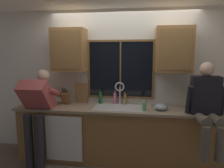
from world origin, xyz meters
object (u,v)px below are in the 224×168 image
object	(u,v)px
person_sitting_on_counter	(207,103)
cutting_board	(81,93)
person_standing	(37,107)
bottle_amber_small	(100,98)
bottle_green_glass	(115,98)
soap_dispenser	(144,106)
bottle_tall_clear	(125,99)
knife_block	(66,98)
mixing_bowl	(161,107)

from	to	relation	value
person_sitting_on_counter	cutting_board	distance (m)	2.04
person_standing	person_sitting_on_counter	size ratio (longest dim) A/B	1.22
person_standing	bottle_amber_small	xyz separation A→B (m)	(0.92, 0.53, 0.07)
bottle_green_glass	bottle_amber_small	xyz separation A→B (m)	(-0.26, -0.00, 0.00)
bottle_green_glass	bottle_amber_small	world-z (taller)	bottle_amber_small
soap_dispenser	bottle_tall_clear	world-z (taller)	bottle_tall_clear
cutting_board	bottle_green_glass	world-z (taller)	cutting_board
person_sitting_on_counter	bottle_amber_small	distance (m)	1.71
person_sitting_on_counter	bottle_amber_small	size ratio (longest dim) A/B	4.87
knife_block	bottle_tall_clear	bearing A→B (deg)	7.50
bottle_tall_clear	mixing_bowl	bearing A→B (deg)	-26.55
cutting_board	mixing_bowl	distance (m)	1.40
person_standing	soap_dispenser	distance (m)	1.69
knife_block	soap_dispenser	distance (m)	1.37
bottle_tall_clear	knife_block	bearing A→B (deg)	-172.50
cutting_board	bottle_amber_small	bearing A→B (deg)	2.37
person_sitting_on_counter	cutting_board	xyz separation A→B (m)	(-1.98, 0.48, 0.00)
bottle_amber_small	soap_dispenser	bearing A→B (deg)	-24.78
soap_dispenser	bottle_green_glass	distance (m)	0.62
person_sitting_on_counter	bottle_tall_clear	size ratio (longest dim) A/B	5.49
person_standing	soap_dispenser	size ratio (longest dim) A/B	7.91
person_sitting_on_counter	bottle_tall_clear	xyz separation A→B (m)	(-1.20, 0.50, -0.09)
bottle_green_glass	bottle_tall_clear	size ratio (longest dim) A/B	1.09
bottle_green_glass	bottle_tall_clear	xyz separation A→B (m)	(0.18, 0.00, -0.01)
cutting_board	person_sitting_on_counter	bearing A→B (deg)	-13.64
person_sitting_on_counter	mixing_bowl	xyz separation A→B (m)	(-0.61, 0.21, -0.14)
person_standing	knife_block	xyz separation A→B (m)	(0.33, 0.40, 0.08)
cutting_board	bottle_green_glass	distance (m)	0.61
bottle_green_glass	person_standing	bearing A→B (deg)	-155.72
mixing_bowl	bottle_tall_clear	world-z (taller)	bottle_tall_clear
person_sitting_on_counter	bottle_amber_small	xyz separation A→B (m)	(-1.64, 0.50, -0.08)
knife_block	person_standing	bearing A→B (deg)	-129.41
knife_block	cutting_board	xyz separation A→B (m)	(0.24, 0.11, 0.08)
cutting_board	bottle_tall_clear	bearing A→B (deg)	1.76
cutting_board	soap_dispenser	size ratio (longest dim) A/B	1.96
person_sitting_on_counter	knife_block	bearing A→B (deg)	170.56
knife_block	soap_dispenser	world-z (taller)	knife_block
mixing_bowl	bottle_green_glass	bearing A→B (deg)	159.32
person_standing	cutting_board	distance (m)	0.78
mixing_bowl	knife_block	bearing A→B (deg)	174.38
bottle_green_glass	bottle_amber_small	distance (m)	0.26
person_standing	bottle_tall_clear	world-z (taller)	person_standing
cutting_board	soap_dispenser	bearing A→B (deg)	-16.99
cutting_board	mixing_bowl	size ratio (longest dim) A/B	1.81
bottle_tall_clear	bottle_amber_small	distance (m)	0.44
person_standing	bottle_tall_clear	distance (m)	1.46
bottle_amber_small	mixing_bowl	bearing A→B (deg)	-15.49
soap_dispenser	mixing_bowl	bearing A→B (deg)	14.78
person_standing	cutting_board	world-z (taller)	person_standing
bottle_green_glass	person_sitting_on_counter	bearing A→B (deg)	-19.94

